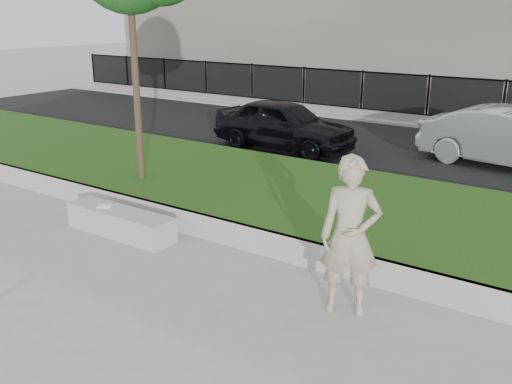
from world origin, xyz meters
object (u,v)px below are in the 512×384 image
Objects in this scene: stone_bench at (120,222)px; man at (350,236)px; car_dark at (284,124)px; book at (105,206)px.

stone_bench is 4.17m from man.
car_dark is (-0.92, 6.44, 0.48)m from stone_bench.
stone_bench is at bearing 155.56° from man.
man is at bearing -140.62° from car_dark.
man is at bearing -2.10° from stone_bench.
book is (-4.43, 0.14, -0.54)m from man.
car_dark reaches higher than book.
car_dark is at bearing 104.94° from man.
man reaches higher than book.
man is 4.46m from book.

